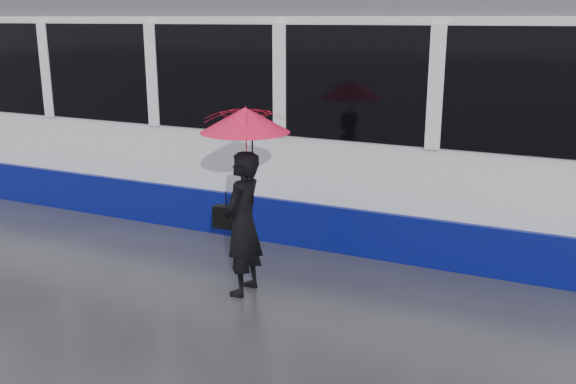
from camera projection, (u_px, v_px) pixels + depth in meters
The scene contains 6 objects.
ground at pixel (259, 280), 7.54m from camera, with size 90.00×90.00×0.00m, color #2C2D32.
rails at pixel (336, 221), 9.72m from camera, with size 34.00×1.51×0.02m.
tram at pixel (228, 106), 10.04m from camera, with size 26.00×2.56×3.35m.
woman at pixel (243, 224), 7.01m from camera, with size 0.59×0.39×1.62m, color black.
umbrella at pixel (245, 137), 6.73m from camera, with size 0.97×0.97×1.09m.
handbag at pixel (226, 217), 7.10m from camera, with size 0.29×0.13×0.43m.
Camera 1 is at (3.29, -6.19, 2.99)m, focal length 40.00 mm.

